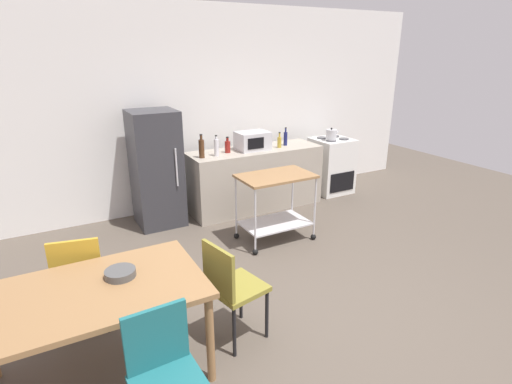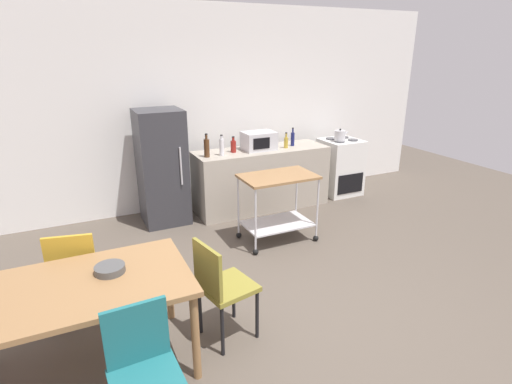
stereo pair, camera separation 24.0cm
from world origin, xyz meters
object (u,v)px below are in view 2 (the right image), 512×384
(stove_oven, at_px, (340,167))
(kettle, at_px, (340,135))
(bottle_vinegar, at_px, (233,146))
(bottle_sparkling_water, at_px, (222,147))
(microwave, at_px, (259,141))
(bottle_soy_sauce, at_px, (286,142))
(kitchen_cart, at_px, (278,197))
(refrigerator, at_px, (162,167))
(dining_table, at_px, (81,295))
(fruit_bowl, at_px, (110,269))
(bottle_olive_oil, at_px, (293,139))
(bottle_hot_sauce, at_px, (207,148))
(chair_mustard, at_px, (76,270))
(chair_olive, at_px, (221,284))
(chair_teal, at_px, (144,369))

(stove_oven, bearing_deg, kettle, -140.33)
(bottle_vinegar, bearing_deg, bottle_sparkling_water, -155.32)
(bottle_sparkling_water, relative_size, microwave, 0.62)
(bottle_vinegar, relative_size, bottle_soy_sauce, 0.98)
(microwave, distance_m, bottle_soy_sauce, 0.42)
(microwave, bearing_deg, kitchen_cart, -103.92)
(stove_oven, xyz_separation_m, kettle, (-0.12, -0.10, 0.55))
(microwave, bearing_deg, refrigerator, 175.70)
(dining_table, bearing_deg, stove_oven, 31.47)
(refrigerator, xyz_separation_m, bottle_soy_sauce, (1.81, -0.18, 0.21))
(stove_oven, height_order, fruit_bowl, stove_oven)
(bottle_olive_oil, bearing_deg, bottle_hot_sauce, -176.23)
(bottle_soy_sauce, relative_size, bottle_olive_oil, 0.84)
(chair_mustard, relative_size, chair_olive, 1.00)
(bottle_hot_sauce, xyz_separation_m, bottle_soy_sauce, (1.23, 0.01, -0.04))
(refrigerator, relative_size, kettle, 6.47)
(microwave, distance_m, kettle, 1.38)
(chair_olive, bearing_deg, chair_teal, 119.71)
(bottle_vinegar, relative_size, bottle_olive_oil, 0.83)
(fruit_bowl, bearing_deg, kitchen_cart, 31.79)
(bottle_vinegar, height_order, bottle_olive_oil, bottle_olive_oil)
(chair_olive, xyz_separation_m, bottle_hot_sauce, (0.74, 2.45, 0.51))
(dining_table, bearing_deg, bottle_hot_sauce, 53.74)
(bottle_vinegar, bearing_deg, chair_olive, -114.62)
(kitchen_cart, bearing_deg, bottle_vinegar, 96.34)
(stove_oven, bearing_deg, chair_teal, -139.71)
(chair_teal, xyz_separation_m, chair_olive, (0.73, 0.65, 0.00))
(stove_oven, relative_size, bottle_olive_oil, 3.36)
(kitchen_cart, height_order, bottle_vinegar, bottle_vinegar)
(dining_table, height_order, bottle_sparkling_water, bottle_sparkling_water)
(bottle_sparkling_water, distance_m, microwave, 0.61)
(bottle_soy_sauce, xyz_separation_m, bottle_olive_oil, (0.16, 0.08, 0.02))
(kitchen_cart, bearing_deg, microwave, 76.08)
(bottle_soy_sauce, bearing_deg, microwave, 169.66)
(kitchen_cart, bearing_deg, stove_oven, 32.32)
(bottle_sparkling_water, bearing_deg, fruit_bowl, -127.22)
(refrigerator, bearing_deg, bottle_sparkling_water, -13.49)
(chair_mustard, bearing_deg, refrigerator, -109.88)
(chair_olive, relative_size, fruit_bowl, 4.12)
(bottle_soy_sauce, height_order, kettle, bottle_soy_sauce)
(dining_table, xyz_separation_m, microwave, (2.57, 2.47, 0.36))
(bottle_soy_sauce, bearing_deg, bottle_olive_oil, 27.41)
(bottle_sparkling_water, bearing_deg, chair_teal, -118.47)
(kitchen_cart, xyz_separation_m, kettle, (1.65, 1.02, 0.43))
(chair_teal, xyz_separation_m, bottle_soy_sauce, (2.70, 3.11, 0.47))
(bottle_hot_sauce, relative_size, microwave, 0.70)
(chair_mustard, bearing_deg, bottle_olive_oil, -138.10)
(bottle_olive_oil, relative_size, kettle, 1.14)
(bottle_soy_sauce, height_order, bottle_olive_oil, bottle_olive_oil)
(chair_mustard, distance_m, bottle_hot_sauce, 2.52)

